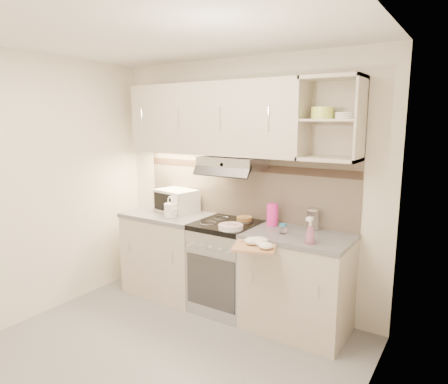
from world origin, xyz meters
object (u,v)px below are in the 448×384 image
object	(u,v)px
plate_stack	(231,227)
glass_jar	(312,219)
microwave	(176,200)
spray_bottle	(310,232)
electric_range	(227,266)
pink_pitcher	(272,215)
cutting_board	(255,247)
watering_can	(171,210)

from	to	relation	value
plate_stack	glass_jar	world-z (taller)	glass_jar
glass_jar	plate_stack	bearing A→B (deg)	-149.31
microwave	spray_bottle	bearing A→B (deg)	-0.18
electric_range	glass_jar	bearing A→B (deg)	14.14
electric_range	microwave	distance (m)	0.93
pink_pitcher	glass_jar	bearing A→B (deg)	28.86
microwave	pink_pitcher	xyz separation A→B (m)	(1.15, 0.03, -0.02)
pink_pitcher	spray_bottle	size ratio (longest dim) A/B	0.89
spray_bottle	glass_jar	bearing A→B (deg)	107.64
plate_stack	cutting_board	bearing A→B (deg)	-33.11
pink_pitcher	electric_range	bearing A→B (deg)	-139.18
electric_range	glass_jar	xyz separation A→B (m)	(0.79, 0.20, 0.55)
glass_jar	electric_range	bearing A→B (deg)	-165.86
pink_pitcher	spray_bottle	xyz separation A→B (m)	(0.51, -0.34, -0.01)
watering_can	cutting_board	xyz separation A→B (m)	(1.15, -0.31, -0.11)
watering_can	pink_pitcher	size ratio (longest dim) A/B	1.19
microwave	watering_can	world-z (taller)	microwave
glass_jar	microwave	bearing A→B (deg)	-176.86
glass_jar	spray_bottle	bearing A→B (deg)	-72.02
spray_bottle	pink_pitcher	bearing A→B (deg)	145.54
plate_stack	glass_jar	bearing A→B (deg)	30.69
watering_can	cutting_board	size ratio (longest dim) A/B	0.73
watering_can	pink_pitcher	world-z (taller)	watering_can
microwave	spray_bottle	world-z (taller)	microwave
watering_can	cutting_board	bearing A→B (deg)	5.96
spray_bottle	plate_stack	bearing A→B (deg)	178.55
pink_pitcher	glass_jar	size ratio (longest dim) A/B	1.05
glass_jar	spray_bottle	xyz separation A→B (m)	(0.13, -0.39, -0.01)
microwave	pink_pitcher	world-z (taller)	microwave
glass_jar	cutting_board	distance (m)	0.69
plate_stack	cutting_board	world-z (taller)	plate_stack
spray_bottle	electric_range	bearing A→B (deg)	167.72
pink_pitcher	spray_bottle	bearing A→B (deg)	-12.99
watering_can	glass_jar	size ratio (longest dim) A/B	1.25
electric_range	microwave	bearing A→B (deg)	170.97
microwave	cutting_board	xyz separation A→B (m)	(1.27, -0.55, -0.15)
electric_range	microwave	world-z (taller)	microwave
electric_range	watering_can	bearing A→B (deg)	-168.83
spray_bottle	watering_can	bearing A→B (deg)	176.88
watering_can	spray_bottle	xyz separation A→B (m)	(1.53, -0.07, 0.01)
electric_range	plate_stack	size ratio (longest dim) A/B	3.89
plate_stack	watering_can	bearing A→B (deg)	175.56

